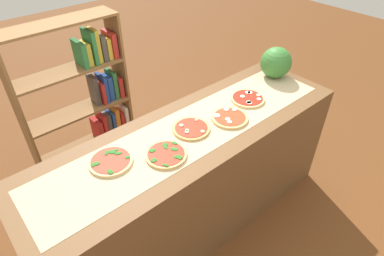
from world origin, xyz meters
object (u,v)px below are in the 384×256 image
pizza_spinach_1 (166,154)px  pizza_mozzarella_4 (248,98)px  pizza_mushroom_2 (191,129)px  watermelon (276,63)px  pizza_mozzarella_3 (230,118)px  pizza_spinach_0 (111,161)px  bookshelf (93,108)px

pizza_spinach_1 → pizza_mozzarella_4: (0.83, 0.09, -0.00)m
pizza_mushroom_2 → watermelon: bearing=5.8°
pizza_spinach_1 → pizza_mozzarella_4: same height
pizza_spinach_1 → pizza_mozzarella_3: size_ratio=0.99×
pizza_mushroom_2 → pizza_mozzarella_3: same height
pizza_spinach_0 → pizza_mozzarella_4: bearing=-3.6°
pizza_spinach_0 → pizza_mozzarella_4: 1.11m
pizza_spinach_0 → pizza_mozzarella_4: size_ratio=1.02×
pizza_mushroom_2 → bookshelf: 1.03m
pizza_mozzarella_3 → pizza_mozzarella_4: same height
pizza_mozzarella_4 → watermelon: 0.46m
pizza_spinach_1 → pizza_mozzarella_3: bearing=1.4°
pizza_spinach_0 → watermelon: watermelon is taller
pizza_spinach_0 → pizza_mushroom_2: bearing=-7.3°
pizza_mozzarella_4 → watermelon: bearing=12.9°
bookshelf → pizza_spinach_1: bearing=-91.7°
pizza_spinach_1 → watermelon: (1.27, 0.19, 0.11)m
pizza_mozzarella_4 → bookshelf: size_ratio=0.17×
pizza_mozzarella_3 → pizza_mozzarella_4: bearing=16.3°
pizza_mozzarella_4 → pizza_spinach_1: bearing=-173.5°
pizza_spinach_0 → pizza_mozzarella_3: size_ratio=1.02×
watermelon → pizza_spinach_0: bearing=-178.9°
pizza_mozzarella_4 → bookshelf: 1.28m
pizza_spinach_0 → bookshelf: 0.98m
pizza_mushroom_2 → pizza_spinach_0: bearing=172.7°
pizza_mozzarella_3 → pizza_spinach_1: bearing=-178.6°
pizza_spinach_0 → watermelon: 1.55m
pizza_spinach_0 → pizza_spinach_1: bearing=-30.7°
pizza_mozzarella_4 → bookshelf: (-0.80, 0.97, -0.23)m
watermelon → bookshelf: (-1.24, 0.87, -0.34)m
pizza_mozzarella_4 → pizza_spinach_0: bearing=176.4°
pizza_spinach_0 → pizza_mozzarella_3: bearing=-10.3°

